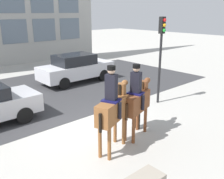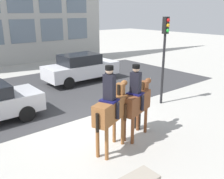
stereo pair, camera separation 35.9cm
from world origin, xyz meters
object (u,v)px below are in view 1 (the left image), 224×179
Objects in this scene: mounted_horse_lead at (113,108)px; street_car_far_lane at (76,68)px; mounted_horse_companion at (137,100)px; traffic_light at (161,47)px; pedestrian_bystander at (137,103)px.

street_car_far_lane is (3.63, 7.37, -0.55)m from mounted_horse_lead.
mounted_horse_companion is 0.56× the size of street_car_far_lane.
mounted_horse_lead reaches higher than street_car_far_lane.
mounted_horse_lead is 1.24m from mounted_horse_companion.
mounted_horse_companion is 3.83m from traffic_light.
pedestrian_bystander is 7.11m from street_car_far_lane.
mounted_horse_lead is 1.62× the size of pedestrian_bystander.
mounted_horse_lead reaches higher than pedestrian_bystander.
traffic_light reaches higher than mounted_horse_lead.
street_car_far_lane reaches higher than pedestrian_bystander.
mounted_horse_companion is 1.53× the size of pedestrian_bystander.
mounted_horse_companion is at bearing 22.55° from pedestrian_bystander.
traffic_light reaches higher than mounted_horse_companion.
street_car_far_lane is at bearing 54.36° from mounted_horse_companion.
pedestrian_bystander is 0.37× the size of street_car_far_lane.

